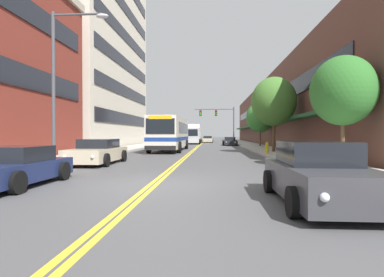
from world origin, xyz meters
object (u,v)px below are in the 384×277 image
Objects in this scene: street_lamp_left_near at (62,74)px; street_tree_right_mid at (274,102)px; car_charcoal_parked_right_mid at (230,141)px; car_dark_grey_parked_right_foreground at (318,175)px; street_tree_right_near at (343,91)px; car_beige_moving_lead at (208,139)px; car_champagne_parked_left_mid at (98,152)px; car_navy_parked_left_near at (14,167)px; city_bus at (171,132)px; box_truck at (193,134)px; traffic_signal_mast at (220,118)px; fire_hydrant at (267,148)px; street_tree_right_far at (260,117)px.

street_tree_right_mid is at bearing 45.74° from street_lamp_left_near.
car_dark_grey_parked_right_foreground is at bearing -90.05° from car_charcoal_parked_right_mid.
car_beige_moving_lead is at bearing 98.95° from street_tree_right_near.
street_tree_right_near is at bearing -83.17° from car_charcoal_parked_right_mid.
car_champagne_parked_left_mid is at bearing 134.91° from car_dark_grey_parked_right_foreground.
car_navy_parked_left_near is at bearing -156.88° from street_tree_right_near.
car_charcoal_parked_right_mid is 31.19m from street_lamp_left_near.
street_tree_right_mid is at bearing -81.45° from car_charcoal_parked_right_mid.
city_bus is 1.60× the size of box_truck.
traffic_signal_mast is 7.35× the size of fire_hydrant.
car_navy_parked_left_near reaches higher than fire_hydrant.
street_lamp_left_near reaches higher than box_truck.
street_tree_right_near is 0.81× the size of street_tree_right_mid.
car_dark_grey_parked_right_foreground reaches higher than car_navy_parked_left_near.
city_bus is at bearing 80.95° from car_champagne_parked_left_mid.
car_navy_parked_left_near is 34.87m from car_charcoal_parked_right_mid.
car_beige_moving_lead is 43.80m from street_tree_right_near.
car_charcoal_parked_right_mid is 0.83× the size of street_tree_right_near.
traffic_signal_mast reaches higher than car_navy_parked_left_near.
city_bus is at bearing -115.26° from car_charcoal_parked_right_mid.
street_lamp_left_near reaches higher than car_charcoal_parked_right_mid.
traffic_signal_mast is 1.01× the size of street_tree_right_mid.
street_tree_right_near is at bearing -75.40° from box_truck.
street_tree_right_near is at bearing -81.82° from traffic_signal_mast.
car_champagne_parked_left_mid is 0.77× the size of street_tree_right_mid.
street_tree_right_near is (12.04, 5.14, 2.98)m from car_navy_parked_left_near.
street_tree_right_far is at bearing 60.56° from car_champagne_parked_left_mid.
traffic_signal_mast reaches higher than city_bus.
street_lamp_left_near is at bearing 98.24° from car_navy_parked_left_near.
car_dark_grey_parked_right_foreground is 15.72m from fire_hydrant.
traffic_signal_mast is at bearing -21.48° from box_truck.
car_dark_grey_parked_right_foreground is 0.78× the size of street_tree_right_far.
street_lamp_left_near is at bearing -103.12° from car_champagne_parked_left_mid.
car_beige_moving_lead is at bearing 108.29° from street_tree_right_far.
box_truck reaches higher than fire_hydrant.
street_tree_right_near is 9.40m from fire_hydrant.
street_tree_right_mid reaches higher than box_truck.
traffic_signal_mast is 1.25× the size of street_tree_right_near.
street_tree_right_near reaches higher than car_dark_grey_parked_right_foreground.
car_navy_parked_left_near is at bearing -89.97° from car_champagne_parked_left_mid.
street_tree_right_mid is (11.23, 9.54, 3.66)m from car_champagne_parked_left_mid.
traffic_signal_mast is at bearing 79.24° from car_navy_parked_left_near.
street_lamp_left_near is at bearing -99.73° from city_bus.
street_tree_right_far is (11.95, 21.17, 3.02)m from car_champagne_parked_left_mid.
car_champagne_parked_left_mid is 28.29m from car_charcoal_parked_right_mid.
car_navy_parked_left_near is 0.67× the size of street_tree_right_mid.
traffic_signal_mast is (2.04, -10.02, 3.60)m from car_beige_moving_lead.
street_tree_right_far reaches higher than car_dark_grey_parked_right_foreground.
car_beige_moving_lead is at bearing 82.44° from street_lamp_left_near.
street_lamp_left_near is (-0.61, 4.23, 3.75)m from car_navy_parked_left_near.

